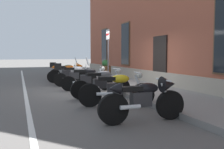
# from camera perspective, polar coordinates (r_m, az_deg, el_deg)

# --- Properties ---
(ground_plane) EXTENTS (140.00, 140.00, 0.00)m
(ground_plane) POSITION_cam_1_polar(r_m,az_deg,el_deg) (10.52, -1.25, -3.51)
(ground_plane) COLOR #565451
(sidewalk) EXTENTS (29.47, 2.56, 0.15)m
(sidewalk) POSITION_cam_1_polar(r_m,az_deg,el_deg) (10.99, 5.08, -2.79)
(sidewalk) COLOR slate
(sidewalk) RESTS_ON ground_plane
(lane_stripe) EXTENTS (29.47, 0.12, 0.01)m
(lane_stripe) POSITION_cam_1_polar(r_m,az_deg,el_deg) (9.96, -18.99, -4.19)
(lane_stripe) COLOR silver
(lane_stripe) RESTS_ON ground_plane
(motorcycle_green_touring) EXTENTS (0.84, 1.95, 1.30)m
(motorcycle_green_touring) POSITION_cam_1_polar(r_m,az_deg,el_deg) (15.03, -10.66, 0.91)
(motorcycle_green_touring) COLOR black
(motorcycle_green_touring) RESTS_ON ground_plane
(motorcycle_orange_sport) EXTENTS (0.62, 2.08, 1.03)m
(motorcycle_orange_sport) POSITION_cam_1_polar(r_m,az_deg,el_deg) (13.46, -9.76, 0.60)
(motorcycle_orange_sport) COLOR black
(motorcycle_orange_sport) RESTS_ON ground_plane
(motorcycle_silver_touring) EXTENTS (0.72, 2.00, 1.36)m
(motorcycle_silver_touring) POSITION_cam_1_polar(r_m,az_deg,el_deg) (11.84, -8.83, 0.09)
(motorcycle_silver_touring) COLOR black
(motorcycle_silver_touring) RESTS_ON ground_plane
(motorcycle_black_naked) EXTENTS (0.70, 2.09, 0.98)m
(motorcycle_black_naked) POSITION_cam_1_polar(r_m,az_deg,el_deg) (10.31, -5.54, -0.98)
(motorcycle_black_naked) COLOR black
(motorcycle_black_naked) RESTS_ON ground_plane
(motorcycle_grey_naked) EXTENTS (0.62, 2.13, 0.99)m
(motorcycle_grey_naked) POSITION_cam_1_polar(r_m,az_deg,el_deg) (8.55, -2.30, -2.07)
(motorcycle_grey_naked) COLOR black
(motorcycle_grey_naked) RESTS_ON ground_plane
(motorcycle_yellow_naked) EXTENTS (0.79, 2.13, 0.98)m
(motorcycle_yellow_naked) POSITION_cam_1_polar(r_m,az_deg,el_deg) (7.14, 1.20, -3.39)
(motorcycle_yellow_naked) COLOR black
(motorcycle_yellow_naked) RESTS_ON ground_plane
(motorcycle_black_sport) EXTENTS (0.62, 2.04, 0.99)m
(motorcycle_black_sport) POSITION_cam_1_polar(r_m,az_deg,el_deg) (5.55, 7.68, -5.14)
(motorcycle_black_sport) COLOR black
(motorcycle_black_sport) RESTS_ON ground_plane
(parking_sign) EXTENTS (0.36, 0.07, 2.47)m
(parking_sign) POSITION_cam_1_polar(r_m,az_deg,el_deg) (11.40, -0.90, 5.90)
(parking_sign) COLOR #4C4C51
(parking_sign) RESTS_ON sidewalk
(barrel_planter) EXTENTS (0.63, 0.63, 1.03)m
(barrel_planter) POSITION_cam_1_polar(r_m,az_deg,el_deg) (14.16, -1.48, 0.97)
(barrel_planter) COLOR brown
(barrel_planter) RESTS_ON sidewalk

